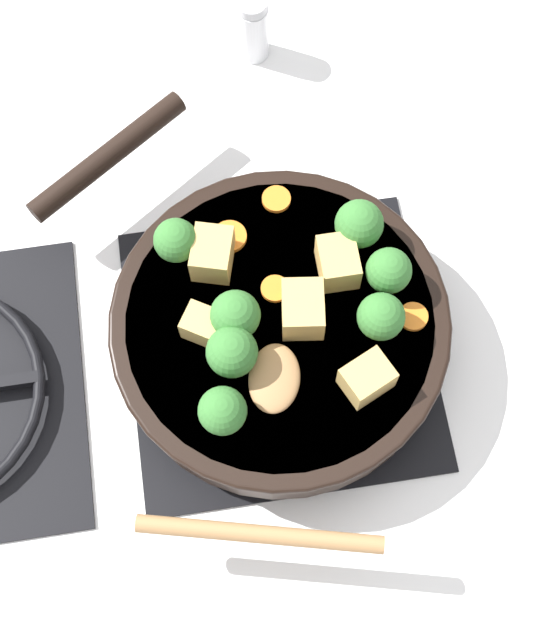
% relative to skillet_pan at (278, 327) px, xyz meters
% --- Properties ---
extents(ground_plane, '(2.40, 2.40, 0.00)m').
position_rel_skillet_pan_xyz_m(ground_plane, '(-0.00, -0.00, -0.06)').
color(ground_plane, white).
extents(front_burner_grate, '(0.31, 0.31, 0.03)m').
position_rel_skillet_pan_xyz_m(front_burner_grate, '(-0.00, -0.00, -0.05)').
color(front_burner_grate, black).
rests_on(front_burner_grate, ground_plane).
extents(skillet_pan, '(0.44, 0.40, 0.06)m').
position_rel_skillet_pan_xyz_m(skillet_pan, '(0.00, 0.00, 0.00)').
color(skillet_pan, black).
rests_on(skillet_pan, front_burner_grate).
extents(wooden_spoon, '(0.21, 0.21, 0.02)m').
position_rel_skillet_pan_xyz_m(wooden_spoon, '(-0.14, 0.03, 0.03)').
color(wooden_spoon, '#A87A4C').
rests_on(wooden_spoon, skillet_pan).
extents(tofu_cube_center_large, '(0.05, 0.04, 0.04)m').
position_rel_skillet_pan_xyz_m(tofu_cube_center_large, '(0.04, -0.06, 0.04)').
color(tofu_cube_center_large, tan).
rests_on(tofu_cube_center_large, skillet_pan).
extents(tofu_cube_near_handle, '(0.05, 0.05, 0.03)m').
position_rel_skillet_pan_xyz_m(tofu_cube_near_handle, '(-0.08, -0.07, 0.04)').
color(tofu_cube_near_handle, tan).
rests_on(tofu_cube_near_handle, skillet_pan).
extents(tofu_cube_east_chunk, '(0.05, 0.05, 0.03)m').
position_rel_skillet_pan_xyz_m(tofu_cube_east_chunk, '(0.00, 0.07, 0.04)').
color(tofu_cube_east_chunk, tan).
rests_on(tofu_cube_east_chunk, skillet_pan).
extents(tofu_cube_west_chunk, '(0.05, 0.04, 0.04)m').
position_rel_skillet_pan_xyz_m(tofu_cube_west_chunk, '(-0.01, -0.02, 0.05)').
color(tofu_cube_west_chunk, tan).
rests_on(tofu_cube_west_chunk, skillet_pan).
extents(tofu_cube_back_piece, '(0.05, 0.05, 0.04)m').
position_rel_skillet_pan_xyz_m(tofu_cube_back_piece, '(0.07, 0.05, 0.04)').
color(tofu_cube_back_piece, tan).
rests_on(tofu_cube_back_piece, skillet_pan).
extents(broccoli_floret_near_spoon, '(0.05, 0.05, 0.05)m').
position_rel_skillet_pan_xyz_m(broccoli_floret_near_spoon, '(-0.00, 0.04, 0.05)').
color(broccoli_floret_near_spoon, '#709956').
rests_on(broccoli_floret_near_spoon, skillet_pan).
extents(broccoli_floret_center_top, '(0.05, 0.05, 0.05)m').
position_rel_skillet_pan_xyz_m(broccoli_floret_center_top, '(-0.02, -0.09, 0.05)').
color(broccoli_floret_center_top, '#709956').
rests_on(broccoli_floret_center_top, skillet_pan).
extents(broccoli_floret_east_rim, '(0.04, 0.04, 0.05)m').
position_rel_skillet_pan_xyz_m(broccoli_floret_east_rim, '(0.08, 0.09, 0.05)').
color(broccoli_floret_east_rim, '#709956').
rests_on(broccoli_floret_east_rim, skillet_pan).
extents(broccoli_floret_west_rim, '(0.04, 0.04, 0.05)m').
position_rel_skillet_pan_xyz_m(broccoli_floret_west_rim, '(-0.09, 0.06, 0.05)').
color(broccoli_floret_west_rim, '#709956').
rests_on(broccoli_floret_west_rim, skillet_pan).
extents(broccoli_floret_north_edge, '(0.04, 0.04, 0.05)m').
position_rel_skillet_pan_xyz_m(broccoli_floret_north_edge, '(0.02, -0.11, 0.05)').
color(broccoli_floret_north_edge, '#709956').
rests_on(broccoli_floret_north_edge, skillet_pan).
extents(broccoli_floret_south_cluster, '(0.05, 0.05, 0.05)m').
position_rel_skillet_pan_xyz_m(broccoli_floret_south_cluster, '(-0.04, 0.05, 0.06)').
color(broccoli_floret_south_cluster, '#709956').
rests_on(broccoli_floret_south_cluster, skillet_pan).
extents(broccoli_floret_mid_floret, '(0.05, 0.05, 0.05)m').
position_rel_skillet_pan_xyz_m(broccoli_floret_mid_floret, '(0.07, -0.09, 0.05)').
color(broccoli_floret_mid_floret, '#709956').
rests_on(broccoli_floret_mid_floret, skillet_pan).
extents(carrot_slice_orange_thin, '(0.03, 0.03, 0.01)m').
position_rel_skillet_pan_xyz_m(carrot_slice_orange_thin, '(0.03, 0.00, 0.03)').
color(carrot_slice_orange_thin, orange).
rests_on(carrot_slice_orange_thin, skillet_pan).
extents(carrot_slice_near_center, '(0.03, 0.03, 0.01)m').
position_rel_skillet_pan_xyz_m(carrot_slice_near_center, '(-0.02, -0.13, 0.03)').
color(carrot_slice_near_center, orange).
rests_on(carrot_slice_near_center, skillet_pan).
extents(carrot_slice_edge_slice, '(0.03, 0.03, 0.01)m').
position_rel_skillet_pan_xyz_m(carrot_slice_edge_slice, '(0.09, 0.03, 0.03)').
color(carrot_slice_edge_slice, orange).
rests_on(carrot_slice_edge_slice, skillet_pan).
extents(carrot_slice_under_broccoli, '(0.03, 0.03, 0.01)m').
position_rel_skillet_pan_xyz_m(carrot_slice_under_broccoli, '(0.13, -0.02, 0.03)').
color(carrot_slice_under_broccoli, orange).
rests_on(carrot_slice_under_broccoli, skillet_pan).
extents(salt_shaker, '(0.04, 0.04, 0.09)m').
position_rel_skillet_pan_xyz_m(salt_shaker, '(0.37, -0.03, -0.02)').
color(salt_shaker, white).
rests_on(salt_shaker, ground_plane).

